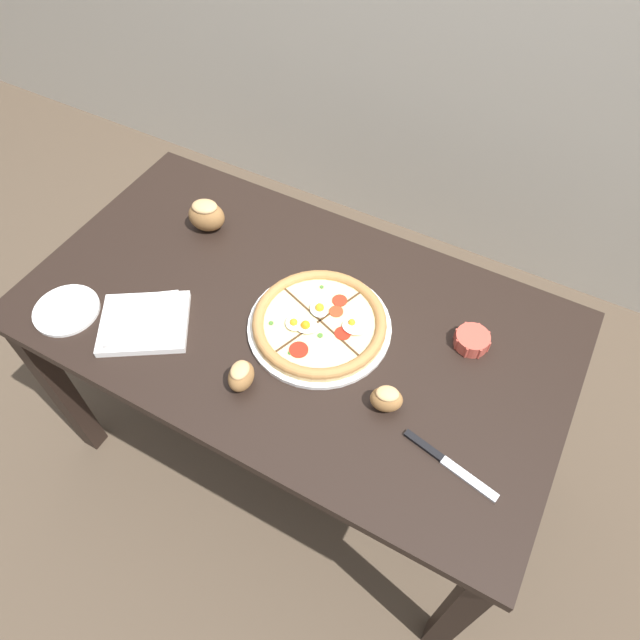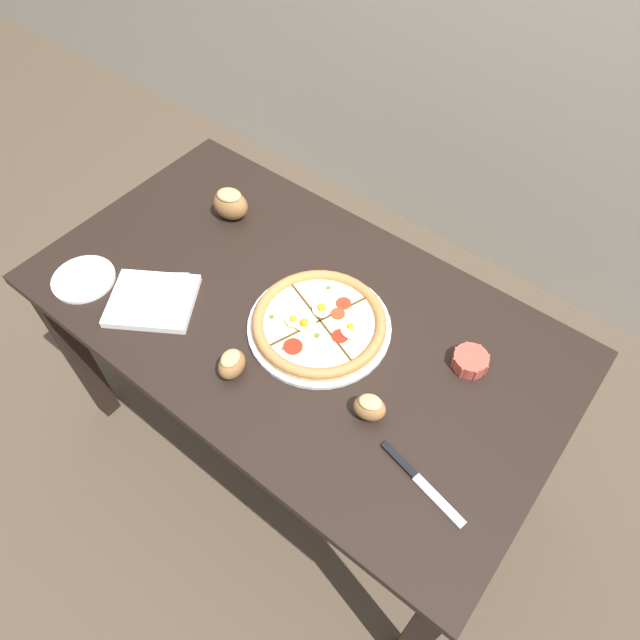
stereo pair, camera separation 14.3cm
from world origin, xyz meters
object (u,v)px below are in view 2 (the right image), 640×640
dining_table (296,336)px  napkin_folded (152,299)px  bread_piece_mid (233,365)px  knife_main (421,482)px  bread_piece_near (370,407)px  pizza (320,322)px  side_saucer (84,279)px  ramekin_bowl (470,361)px  bread_piece_far (230,204)px

dining_table → napkin_folded: size_ratio=5.00×
bread_piece_mid → knife_main: size_ratio=0.38×
dining_table → knife_main: 0.55m
dining_table → bread_piece_near: bread_piece_near is taller
dining_table → pizza: 0.15m
pizza → napkin_folded: bearing=-152.1°
dining_table → side_saucer: 0.60m
side_saucer → dining_table: bearing=27.2°
knife_main → side_saucer: (-1.02, -0.08, 0.00)m
ramekin_bowl → knife_main: (0.06, -0.32, -0.02)m
ramekin_bowl → napkin_folded: bearing=-155.5°
pizza → knife_main: bearing=-24.4°
pizza → ramekin_bowl: pizza is taller
bread_piece_near → knife_main: size_ratio=0.39×
bread_piece_far → bread_piece_near: bearing=-22.4°
dining_table → napkin_folded: 0.39m
napkin_folded → bread_piece_mid: (0.32, -0.03, 0.02)m
dining_table → knife_main: size_ratio=6.14×
ramekin_bowl → bread_piece_near: size_ratio=1.02×
napkin_folded → knife_main: (0.81, 0.02, -0.01)m
napkin_folded → bread_piece_near: (0.64, 0.08, 0.02)m
dining_table → ramekin_bowl: (0.44, 0.14, 0.12)m
dining_table → bread_piece_far: bread_piece_far is taller
bread_piece_mid → bread_piece_far: bread_piece_far is taller
napkin_folded → bread_piece_far: bearing=100.1°
knife_main → pizza: bearing=167.6°
bread_piece_far → ramekin_bowl: bearing=-2.1°
dining_table → ramekin_bowl: bearing=17.2°
side_saucer → bread_piece_mid: bearing=4.0°
ramekin_bowl → bread_piece_mid: 0.57m
ramekin_bowl → side_saucer: (-0.96, -0.40, -0.02)m
napkin_folded → side_saucer: size_ratio=1.67×
dining_table → pizza: size_ratio=3.88×
dining_table → bread_piece_near: size_ratio=15.92×
bread_piece_far → knife_main: bread_piece_far is taller
bread_piece_near → side_saucer: (-0.84, -0.14, -0.03)m
napkin_folded → knife_main: 0.81m
ramekin_bowl → bread_piece_mid: bearing=-139.6°
ramekin_bowl → side_saucer: 1.04m
bread_piece_mid → napkin_folded: bearing=175.5°
dining_table → ramekin_bowl: 0.47m
knife_main → bread_piece_far: bearing=170.1°
dining_table → napkin_folded: bearing=-146.7°
napkin_folded → bread_piece_mid: bread_piece_mid is taller
bread_piece_mid → side_saucer: (-0.53, -0.04, -0.03)m
bread_piece_near → side_saucer: bearing=-170.3°
dining_table → bread_piece_far: size_ratio=11.53×
pizza → bread_piece_far: (-0.46, 0.16, 0.03)m
ramekin_bowl → bread_piece_near: (-0.11, -0.26, 0.02)m
knife_main → bread_piece_mid: bearing=-163.0°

